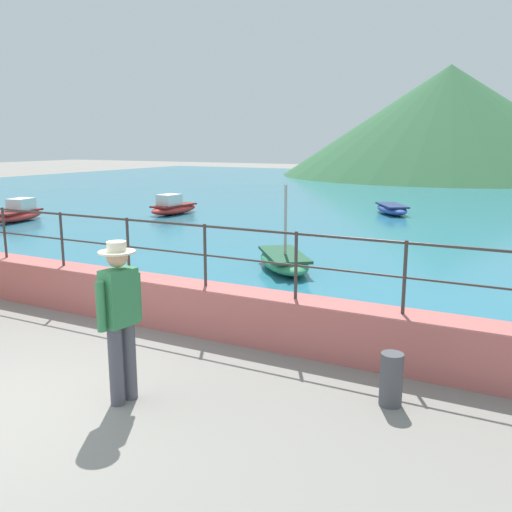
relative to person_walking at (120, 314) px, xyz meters
name	(u,v)px	position (x,y,z in m)	size (l,w,h in m)	color
promenade_wall	(167,302)	(-1.13, 2.28, -0.63)	(20.00, 0.56, 0.70)	#BC605B
railing	(165,240)	(-1.13, 2.28, 0.33)	(18.44, 0.04, 0.90)	#383330
lake_water	(436,196)	(-1.13, 24.92, -0.95)	(64.00, 44.32, 0.06)	teal
hill_main	(448,121)	(-3.63, 42.49, 3.33)	(26.14, 26.14, 8.62)	#33663D
person_walking	(120,314)	(0.00, 0.00, 0.00)	(0.38, 0.56, 1.75)	#4C4C56
bollard	(391,379)	(2.56, 1.25, -0.69)	(0.24, 0.24, 0.58)	#4C4C51
boat_0	(392,209)	(-1.28, 16.45, -0.72)	(1.97, 2.43, 0.36)	#2D4C9E
boat_1	(18,213)	(-12.18, 8.61, -0.65)	(1.35, 2.43, 0.76)	red
boat_4	(173,207)	(-8.56, 12.59, -0.65)	(1.07, 2.36, 0.76)	red
boat_5	(284,260)	(-1.00, 6.21, -0.72)	(2.13, 2.36, 1.82)	#338C59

